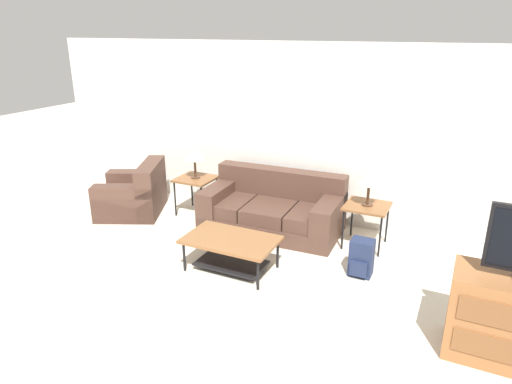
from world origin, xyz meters
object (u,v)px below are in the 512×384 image
Objects in this scene: couch at (273,210)px; side_table_left at (196,181)px; coffee_table at (231,246)px; table_lamp_right at (370,176)px; side_table_right at (367,209)px; backpack at (361,258)px; armchair at (134,195)px; table_lamp_left at (194,153)px.

side_table_left is (-1.32, 0.03, 0.24)m from couch.
coffee_table is 1.99m from table_lamp_right.
backpack is at bearing -79.97° from side_table_right.
side_table_right is 1.30× the size of backpack.
side_table_right is at bearing 6.27° from armchair.
side_table_right is at bearing 1.45° from couch.
table_lamp_right is at bearing 63.43° from side_table_right.
couch is at bearing -1.46° from table_lamp_left.
side_table_right is 0.86m from backpack.
coffee_table is (0.02, -1.30, 0.02)m from couch.
couch is at bearing 90.98° from coffee_table.
armchair is 2.23× the size of side_table_right.
side_table_left is at bearing 135.20° from coffee_table.
side_table_right is (2.65, 0.00, 0.00)m from side_table_left.
table_lamp_right is at bearing 100.03° from backpack.
side_table_left is (-1.35, 1.34, 0.22)m from coffee_table.
coffee_table is 1.88× the size of side_table_right.
couch is at bearing 152.77° from backpack.
coffee_table is at bearing -89.02° from couch.
side_table_right is 1.14× the size of table_lamp_right.
backpack is (0.14, -0.79, -0.76)m from table_lamp_right.
side_table_right is at bearing 45.67° from coffee_table.
table_lamp_left is 2.65m from table_lamp_right.
couch is 1.80× the size of coffee_table.
couch reaches higher than armchair.
coffee_table is 2.15× the size of table_lamp_right.
couch is at bearing -178.55° from side_table_right.
side_table_right is at bearing -116.57° from table_lamp_right.
armchair is at bearing -173.73° from side_table_right.
couch is at bearing -1.46° from side_table_left.
side_table_left is 1.00× the size of side_table_right.
table_lamp_right is at bearing 6.27° from armchair.
armchair reaches higher than coffee_table.
side_table_right reaches higher than backpack.
armchair is at bearing -170.90° from couch.
table_lamp_left is at bearing 164.22° from backpack.
table_lamp_right is at bearing 0.00° from table_lamp_left.
table_lamp_left is at bearing 180.00° from side_table_right.
couch is 2.27m from armchair.
coffee_table is at bearing -159.24° from backpack.
armchair is 1.18× the size of coffee_table.
armchair is at bearing -173.73° from table_lamp_right.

